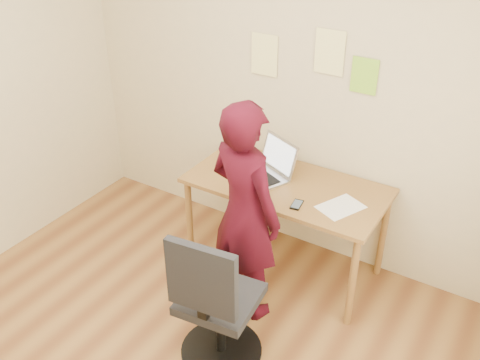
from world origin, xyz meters
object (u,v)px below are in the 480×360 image
Objects in this scene: phone at (297,205)px; office_chair at (215,310)px; laptop at (267,169)px; desk at (286,194)px; person at (245,213)px.

phone is 0.13× the size of office_chair.
laptop reaches higher than office_chair.
person reaches higher than desk.
phone is at bearing -8.94° from laptop.
person is at bearing -136.43° from phone.
office_chair is (0.25, -1.05, -0.37)m from laptop.
phone is (0.18, -0.21, 0.09)m from desk.
laptop is at bearing 137.65° from phone.
person is (0.14, -0.53, -0.03)m from laptop.
person is at bearing -94.75° from desk.
person is (-0.23, -0.29, 0.02)m from phone.
office_chair is (-0.11, -0.81, -0.32)m from phone.
person reaches higher than laptop.
desk is at bearing 122.49° from phone.
person reaches higher than office_chair.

